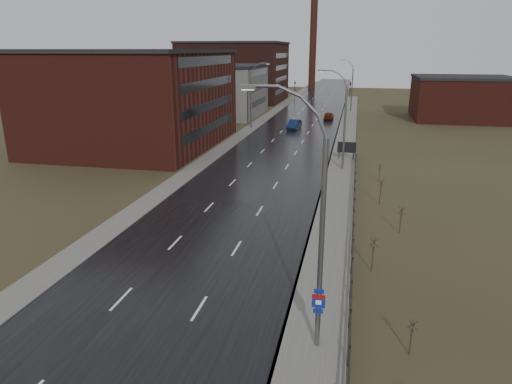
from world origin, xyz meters
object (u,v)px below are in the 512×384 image
at_px(car_near, 294,125).
at_px(car_far, 329,116).
at_px(billboard, 347,148).
at_px(streetlight_main, 314,228).

distance_m(car_near, car_far, 14.02).
distance_m(billboard, car_near, 24.24).
height_order(streetlight_main, car_near, streetlight_main).
bearing_deg(streetlight_main, car_near, 98.36).
bearing_deg(streetlight_main, car_far, 92.91).
xyz_separation_m(car_near, car_far, (5.21, 13.02, -0.04)).
distance_m(streetlight_main, car_far, 74.44).
distance_m(billboard, car_far, 35.55).
height_order(streetlight_main, car_far, streetlight_main).
distance_m(streetlight_main, billboard, 39.15).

